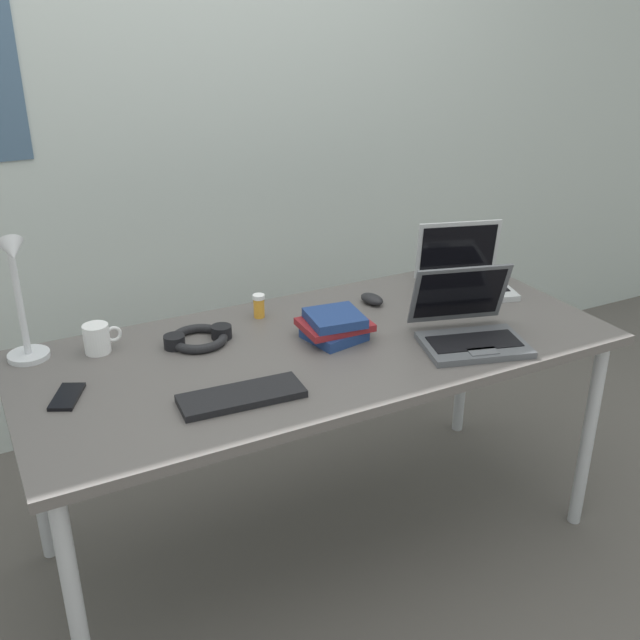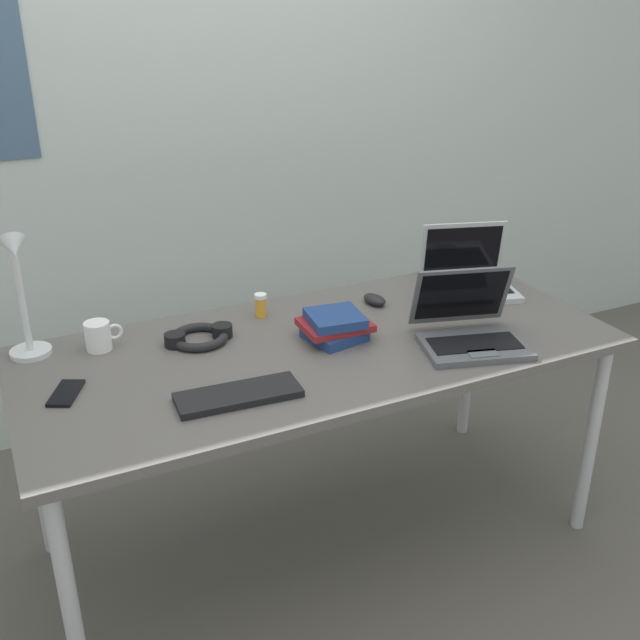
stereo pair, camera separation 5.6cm
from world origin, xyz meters
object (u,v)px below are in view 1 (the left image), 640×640
Objects in this scene: computer_mouse at (372,299)px; coffee_mug at (97,338)px; laptop_front_left at (464,277)px; headphones at (198,338)px; laptop_mid_desk at (469,328)px; book_stack at (335,326)px; cell_phone at (67,397)px; pill_bottle at (259,306)px; desk_lamp at (20,300)px; external_keyboard at (242,396)px.

coffee_mug is at bearing 165.47° from computer_mouse.
laptop_front_left is 1.71× the size of headphones.
laptop_mid_desk is 3.89× the size of computer_mouse.
coffee_mug is at bearing 160.29° from book_stack.
pill_bottle is at bearing 47.43° from cell_phone.
desk_lamp reaches higher than book_stack.
laptop_mid_desk is 0.83m from headphones.
desk_lamp is 1.87× the size of headphones.
external_keyboard reaches higher than cell_phone.
desk_lamp is 3.54× the size of coffee_mug.
desk_lamp is 0.69m from external_keyboard.
laptop_mid_desk is 0.41m from computer_mouse.
computer_mouse is 0.71× the size of cell_phone.
headphones is 0.30m from coffee_mug.
desk_lamp reaches higher than cell_phone.
cell_phone is 0.64× the size of book_stack.
coffee_mug is (-0.52, -0.02, 0.00)m from pill_bottle.
pill_bottle reaches higher than headphones.
computer_mouse is at bearing -3.97° from desk_lamp.
pill_bottle is (0.66, 0.26, 0.04)m from cell_phone.
laptop_front_left is 0.98× the size of laptop_mid_desk.
cell_phone is at bearing 178.86° from computer_mouse.
coffee_mug is at bearing -6.16° from desk_lamp.
computer_mouse is at bearing 105.19° from laptop_mid_desk.
computer_mouse is at bearing 1.88° from headphones.
laptop_front_left is at bearing 32.08° from cell_phone.
book_stack is (-0.61, -0.14, -0.00)m from laptop_front_left.
book_stack is at bearing -60.82° from pill_bottle.
external_keyboard is at bearing -1.83° from cell_phone.
computer_mouse is at bearing 36.06° from external_keyboard.
pill_bottle reaches higher than external_keyboard.
laptop_mid_desk is 3.30× the size of coffee_mug.
coffee_mug reaches higher than computer_mouse.
desk_lamp is at bearing 175.46° from laptop_front_left.
external_keyboard is (-0.75, -0.01, -0.03)m from laptop_mid_desk.
pill_bottle is 0.53m from coffee_mug.
laptop_mid_desk is at bearing -125.49° from laptop_front_left.
cell_phone is 1.20× the size of coffee_mug.
book_stack is 0.71m from coffee_mug.
book_stack is at bearing -16.84° from desk_lamp.
laptop_front_left is 0.44m from laptop_mid_desk.
desk_lamp reaches higher than laptop_mid_desk.
desk_lamp is at bearing 165.01° from computer_mouse.
computer_mouse is 0.31m from book_stack.
computer_mouse is 1.06m from cell_phone.
desk_lamp is at bearing 138.22° from external_keyboard.
external_keyboard is 0.38m from headphones.
cell_phone is (-1.05, -0.18, -0.01)m from computer_mouse.
headphones is at bearing 92.35° from external_keyboard.
external_keyboard is 0.46m from cell_phone.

